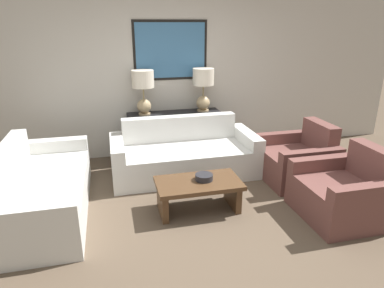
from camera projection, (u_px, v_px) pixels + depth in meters
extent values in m
plane|color=brown|center=(213.00, 224.00, 3.79)|extent=(20.00, 20.00, 0.00)
cube|color=beige|center=(170.00, 74.00, 5.56)|extent=(8.24, 0.10, 2.65)
cube|color=black|center=(171.00, 50.00, 5.39)|extent=(1.18, 0.01, 0.92)
cube|color=teal|center=(171.00, 50.00, 5.38)|extent=(1.10, 0.02, 0.84)
cube|color=black|center=(175.00, 135.00, 5.63)|extent=(1.50, 0.39, 0.75)
cylinder|color=tan|center=(144.00, 114.00, 5.39)|extent=(0.19, 0.19, 0.02)
sphere|color=tan|center=(144.00, 106.00, 5.35)|extent=(0.22, 0.22, 0.22)
cylinder|color=#8C7A51|center=(143.00, 93.00, 5.28)|extent=(0.02, 0.02, 0.18)
cylinder|color=beige|center=(143.00, 79.00, 5.21)|extent=(0.34, 0.34, 0.26)
cylinder|color=tan|center=(203.00, 110.00, 5.61)|extent=(0.19, 0.19, 0.02)
sphere|color=tan|center=(203.00, 103.00, 5.57)|extent=(0.22, 0.22, 0.22)
cylinder|color=#8C7A51|center=(203.00, 91.00, 5.50)|extent=(0.02, 0.02, 0.18)
cylinder|color=beige|center=(203.00, 77.00, 5.42)|extent=(0.34, 0.34, 0.26)
cube|color=silver|center=(186.00, 163.00, 4.91)|extent=(1.72, 0.74, 0.41)
cube|color=silver|center=(180.00, 141.00, 5.27)|extent=(1.72, 0.18, 0.79)
cube|color=silver|center=(118.00, 161.00, 4.75)|extent=(0.18, 0.92, 0.58)
cube|color=silver|center=(246.00, 150.00, 5.18)|extent=(0.18, 0.92, 0.58)
cube|color=silver|center=(53.00, 195.00, 4.00)|extent=(0.74, 1.72, 0.41)
cube|color=silver|center=(7.00, 185.00, 3.83)|extent=(0.18, 1.72, 0.79)
cube|color=silver|center=(28.00, 236.00, 3.08)|extent=(0.92, 0.18, 0.58)
cube|color=silver|center=(55.00, 159.00, 4.82)|extent=(0.92, 0.18, 0.58)
cube|color=#4C331E|center=(198.00, 183.00, 3.97)|extent=(0.99, 0.55, 0.05)
cube|color=#4C331E|center=(163.00, 202.00, 3.94)|extent=(0.07, 0.44, 0.32)
cube|color=#4C331E|center=(233.00, 193.00, 4.13)|extent=(0.07, 0.44, 0.32)
cylinder|color=#232328|center=(204.00, 177.00, 3.99)|extent=(0.21, 0.21, 0.07)
cube|color=brown|center=(289.00, 166.00, 4.81)|extent=(0.71, 0.64, 0.42)
cube|color=brown|center=(318.00, 150.00, 4.85)|extent=(0.18, 0.64, 0.81)
cube|color=brown|center=(282.00, 151.00, 5.16)|extent=(0.89, 0.14, 0.58)
cube|color=brown|center=(310.00, 171.00, 4.45)|extent=(0.89, 0.14, 0.58)
cube|color=brown|center=(333.00, 200.00, 3.88)|extent=(0.71, 0.64, 0.42)
cube|color=brown|center=(370.00, 180.00, 3.92)|extent=(0.18, 0.64, 0.81)
cube|color=brown|center=(321.00, 179.00, 4.23)|extent=(0.89, 0.14, 0.58)
cube|color=brown|center=(365.00, 210.00, 3.52)|extent=(0.89, 0.14, 0.58)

